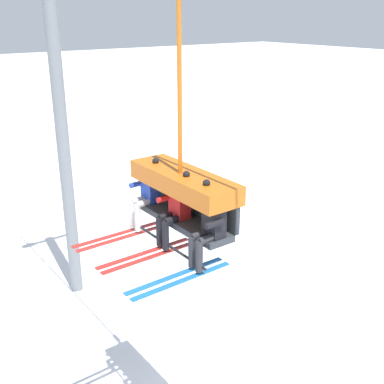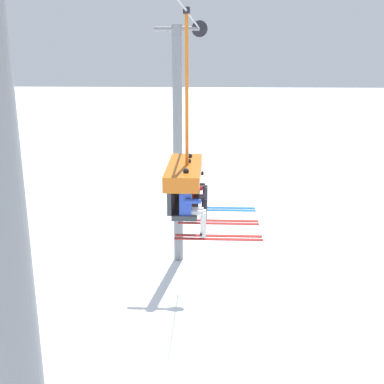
{
  "view_description": "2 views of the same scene",
  "coord_description": "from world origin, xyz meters",
  "px_view_note": "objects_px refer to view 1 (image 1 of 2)",
  "views": [
    {
      "loc": [
        5.73,
        -4.95,
        8.18
      ],
      "look_at": [
        0.1,
        -0.74,
        5.54
      ],
      "focal_mm": 45.0,
      "sensor_mm": 36.0,
      "label": 1
    },
    {
      "loc": [
        -9.69,
        -1.33,
        8.06
      ],
      "look_at": [
        -0.34,
        -0.91,
        5.29
      ],
      "focal_mm": 45.0,
      "sensor_mm": 36.0,
      "label": 2
    }
  ],
  "objects_px": {
    "skier_blue": "(145,193)",
    "skier_red": "(174,208)",
    "lift_tower_near": "(63,144)",
    "chairlift_chair": "(184,187)",
    "skier_black": "(207,227)"
  },
  "relations": [
    {
      "from": "chairlift_chair",
      "to": "skier_blue",
      "type": "xyz_separation_m",
      "value": [
        -0.87,
        -0.21,
        -0.32
      ]
    },
    {
      "from": "lift_tower_near",
      "to": "chairlift_chair",
      "type": "distance_m",
      "value": 6.91
    },
    {
      "from": "skier_blue",
      "to": "skier_black",
      "type": "relative_size",
      "value": 1.0
    },
    {
      "from": "lift_tower_near",
      "to": "skier_black",
      "type": "height_order",
      "value": "lift_tower_near"
    },
    {
      "from": "skier_blue",
      "to": "skier_black",
      "type": "height_order",
      "value": "same"
    },
    {
      "from": "lift_tower_near",
      "to": "skier_blue",
      "type": "relative_size",
      "value": 5.32
    },
    {
      "from": "skier_black",
      "to": "chairlift_chair",
      "type": "bearing_deg",
      "value": 166.21
    },
    {
      "from": "lift_tower_near",
      "to": "skier_red",
      "type": "bearing_deg",
      "value": -7.72
    },
    {
      "from": "chairlift_chair",
      "to": "skier_red",
      "type": "height_order",
      "value": "chairlift_chair"
    },
    {
      "from": "lift_tower_near",
      "to": "skier_blue",
      "type": "distance_m",
      "value": 6.04
    },
    {
      "from": "skier_blue",
      "to": "skier_red",
      "type": "xyz_separation_m",
      "value": [
        0.87,
        0.0,
        0.0
      ]
    },
    {
      "from": "skier_red",
      "to": "skier_black",
      "type": "bearing_deg",
      "value": 0.0
    },
    {
      "from": "chairlift_chair",
      "to": "skier_black",
      "type": "bearing_deg",
      "value": -13.79
    },
    {
      "from": "lift_tower_near",
      "to": "chairlift_chair",
      "type": "relative_size",
      "value": 2.17
    },
    {
      "from": "lift_tower_near",
      "to": "skier_blue",
      "type": "height_order",
      "value": "lift_tower_near"
    }
  ]
}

